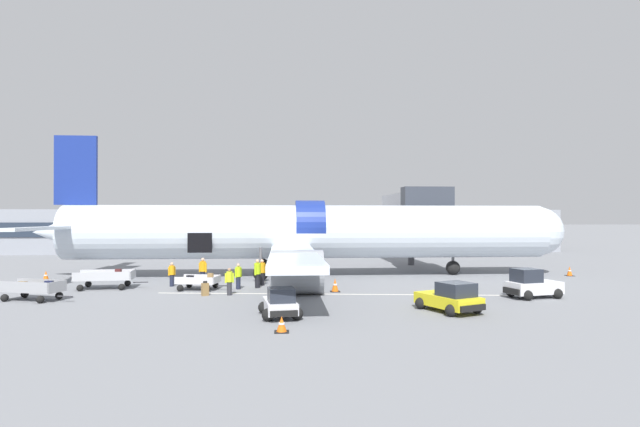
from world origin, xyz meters
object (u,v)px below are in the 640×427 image
Objects in this scene: baggage_cart_queued at (107,279)px; suitcase_on_tarmac_upright at (205,289)px; baggage_tug_lead at (532,285)px; baggage_cart_loading at (199,283)px; ground_crew_loader_a at (172,274)px; ground_crew_helper at (238,276)px; ground_crew_supervisor at (229,281)px; ground_crew_driver at (262,272)px; baggage_tug_mid at (450,298)px; ground_crew_loader_b at (257,273)px; baggage_tug_rear at (280,304)px; ground_crew_marshal at (203,270)px; baggage_cart_empty at (34,290)px; airplane at (304,233)px.

suitcase_on_tarmac_upright is at bearing -26.57° from baggage_cart_queued.
baggage_cart_loading is at bearing 166.56° from baggage_tug_lead.
ground_crew_loader_a is 4.66m from ground_crew_helper.
suitcase_on_tarmac_upright is at bearing -176.83° from ground_crew_supervisor.
ground_crew_driver is (-15.07, 6.21, 0.20)m from baggage_tug_lead.
baggage_cart_loading is at bearing 148.02° from baggage_tug_mid.
baggage_tug_lead is 0.91× the size of baggage_tug_mid.
ground_crew_loader_b reaches higher than ground_crew_loader_a.
ground_crew_loader_b is (9.36, -0.37, 0.35)m from baggage_cart_queued.
suitcase_on_tarmac_upright is at bearing 154.94° from baggage_tug_mid.
ground_crew_loader_a is 4.89m from suitcase_on_tarmac_upright.
ground_crew_loader_b reaches higher than suitcase_on_tarmac_upright.
baggage_tug_rear is at bearing -65.75° from ground_crew_supervisor.
baggage_tug_rear is 12.49m from ground_crew_marshal.
ground_crew_supervisor is (-1.70, -4.00, -0.07)m from ground_crew_driver.
baggage_cart_empty is at bearing -118.50° from baggage_cart_queued.
baggage_tug_rear is at bearing -56.13° from ground_crew_loader_a.
ground_crew_supervisor is at bearing -65.03° from ground_crew_marshal.
airplane is 9.18× the size of baggage_cart_queued.
ground_crew_loader_a is 0.99× the size of ground_crew_supervisor.
ground_crew_marshal is (-3.96, 0.86, 0.03)m from ground_crew_driver.
baggage_tug_mid is 2.11× the size of ground_crew_driver.
baggage_tug_mid is 13.56m from suitcase_on_tarmac_upright.
ground_crew_supervisor is at bearing 3.17° from suitcase_on_tarmac_upright.
ground_crew_helper is (-4.34, -6.52, -2.40)m from airplane.
baggage_cart_queued is at bearing 157.97° from ground_crew_supervisor.
ground_crew_driver is (5.79, 0.05, 0.08)m from ground_crew_loader_a.
baggage_cart_loading is 2.65m from ground_crew_loader_a.
baggage_cart_queued is 8.25m from ground_crew_helper.
ground_crew_driver is 4.35m from ground_crew_supervisor.
baggage_tug_mid is 2.25× the size of ground_crew_helper.
ground_crew_helper is (-16.47, 4.59, 0.14)m from baggage_tug_lead.
ground_crew_supervisor is at bearing 172.49° from baggage_tug_lead.
ground_crew_loader_a is (3.82, 0.75, 0.22)m from baggage_cart_queued.
baggage_tug_lead is at bearing -42.48° from airplane.
baggage_tug_rear reaches higher than baggage_cart_queued.
ground_crew_loader_a is at bearing 163.53° from baggage_tug_lead.
baggage_tug_rear is at bearing -56.29° from suitcase_on_tarmac_upright.
baggage_tug_mid is 2.04× the size of ground_crew_marshal.
ground_crew_driver reaches higher than baggage_tug_lead.
suitcase_on_tarmac_upright is at bearing 123.71° from baggage_tug_rear.
baggage_tug_lead is at bearing -20.37° from ground_crew_marshal.
baggage_cart_queued is at bearing -168.86° from ground_crew_loader_a.
ground_crew_supervisor is (-4.63, -8.90, -2.41)m from airplane.
ground_crew_helper is at bearing 56.05° from suitcase_on_tarmac_upright.
ground_crew_supervisor is at bearing -47.97° from baggage_cart_loading.
baggage_tug_rear is 9.45m from ground_crew_loader_b.
suitcase_on_tarmac_upright is (-1.65, -2.45, -0.47)m from ground_crew_helper.
baggage_cart_loading is 8.82m from baggage_cart_empty.
ground_crew_supervisor is at bearing -117.48° from airplane.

